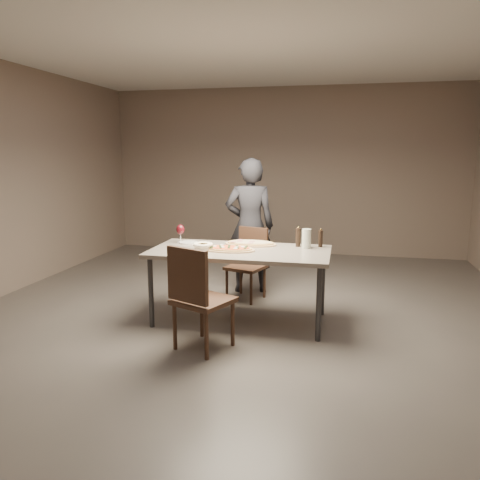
% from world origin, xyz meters
% --- Properties ---
extents(room, '(7.00, 7.00, 7.00)m').
position_xyz_m(room, '(0.00, 0.00, 1.40)').
color(room, '#5B544F').
rests_on(room, ground).
extents(dining_table, '(1.80, 0.90, 0.75)m').
position_xyz_m(dining_table, '(0.00, 0.00, 0.69)').
color(dining_table, gray).
rests_on(dining_table, ground).
extents(zucchini_pizza, '(0.53, 0.29, 0.05)m').
position_xyz_m(zucchini_pizza, '(-0.10, -0.06, 0.77)').
color(zucchini_pizza, tan).
rests_on(zucchini_pizza, dining_table).
extents(ham_pizza, '(0.55, 0.31, 0.04)m').
position_xyz_m(ham_pizza, '(0.05, 0.28, 0.77)').
color(ham_pizza, tan).
rests_on(ham_pizza, dining_table).
extents(bread_basket, '(0.20, 0.20, 0.07)m').
position_xyz_m(bread_basket, '(-0.36, -0.10, 0.79)').
color(bread_basket, '#F3E3C5').
rests_on(bread_basket, dining_table).
extents(oil_dish, '(0.12, 0.12, 0.01)m').
position_xyz_m(oil_dish, '(-0.10, 0.03, 0.76)').
color(oil_dish, white).
rests_on(oil_dish, dining_table).
extents(pepper_mill_left, '(0.05, 0.05, 0.21)m').
position_xyz_m(pepper_mill_left, '(0.56, 0.29, 0.85)').
color(pepper_mill_left, black).
rests_on(pepper_mill_left, dining_table).
extents(pepper_mill_right, '(0.05, 0.05, 0.19)m').
position_xyz_m(pepper_mill_right, '(0.79, 0.32, 0.84)').
color(pepper_mill_right, black).
rests_on(pepper_mill_right, dining_table).
extents(carafe, '(0.09, 0.09, 0.20)m').
position_xyz_m(carafe, '(0.65, 0.23, 0.85)').
color(carafe, silver).
rests_on(carafe, dining_table).
extents(wine_glass, '(0.09, 0.09, 0.20)m').
position_xyz_m(wine_glass, '(-0.72, 0.24, 0.89)').
color(wine_glass, silver).
rests_on(wine_glass, dining_table).
extents(side_plate, '(0.20, 0.20, 0.01)m').
position_xyz_m(side_plate, '(-0.62, 0.23, 0.76)').
color(side_plate, white).
rests_on(side_plate, dining_table).
extents(chair_near, '(0.58, 0.58, 0.94)m').
position_xyz_m(chair_near, '(-0.20, -0.82, 0.53)').
color(chair_near, '#3E271A').
rests_on(chair_near, ground).
extents(chair_far, '(0.50, 0.50, 0.84)m').
position_xyz_m(chair_far, '(-0.07, 0.80, 0.47)').
color(chair_far, '#3E271A').
rests_on(chair_far, ground).
extents(diner, '(0.68, 0.52, 1.66)m').
position_xyz_m(diner, '(-0.11, 1.07, 0.83)').
color(diner, black).
rests_on(diner, ground).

